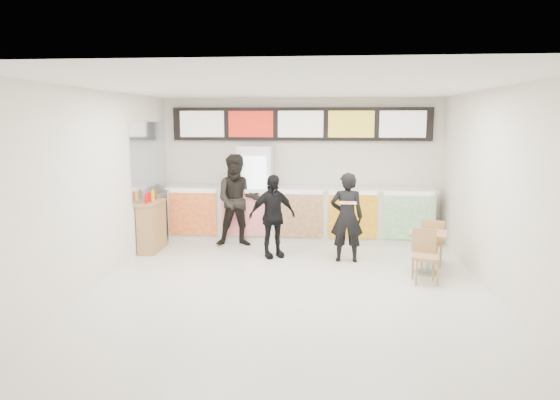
# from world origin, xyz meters

# --- Properties ---
(floor) EXTENTS (7.00, 7.00, 0.00)m
(floor) POSITION_xyz_m (0.00, 0.00, 0.00)
(floor) COLOR beige
(floor) RESTS_ON ground
(ceiling) EXTENTS (7.00, 7.00, 0.00)m
(ceiling) POSITION_xyz_m (0.00, 0.00, 3.00)
(ceiling) COLOR white
(ceiling) RESTS_ON wall_back
(wall_back) EXTENTS (6.00, 0.00, 6.00)m
(wall_back) POSITION_xyz_m (0.00, 3.50, 1.50)
(wall_back) COLOR silver
(wall_back) RESTS_ON floor
(wall_left) EXTENTS (0.00, 7.00, 7.00)m
(wall_left) POSITION_xyz_m (-3.00, 0.00, 1.50)
(wall_left) COLOR silver
(wall_left) RESTS_ON floor
(wall_right) EXTENTS (0.00, 7.00, 7.00)m
(wall_right) POSITION_xyz_m (3.00, 0.00, 1.50)
(wall_right) COLOR silver
(wall_right) RESTS_ON floor
(service_counter) EXTENTS (5.56, 0.77, 1.14)m
(service_counter) POSITION_xyz_m (0.00, 3.09, 0.57)
(service_counter) COLOR silver
(service_counter) RESTS_ON floor
(menu_board) EXTENTS (5.50, 0.14, 0.70)m
(menu_board) POSITION_xyz_m (0.00, 3.41, 2.45)
(menu_board) COLOR black
(menu_board) RESTS_ON wall_back
(drinks_fridge) EXTENTS (0.70, 0.67, 2.00)m
(drinks_fridge) POSITION_xyz_m (-0.93, 3.11, 1.00)
(drinks_fridge) COLOR white
(drinks_fridge) RESTS_ON floor
(mirror_panel) EXTENTS (0.01, 2.00, 1.50)m
(mirror_panel) POSITION_xyz_m (-2.99, 2.45, 1.75)
(mirror_panel) COLOR #B2B7BF
(mirror_panel) RESTS_ON wall_left
(customer_main) EXTENTS (0.60, 0.39, 1.62)m
(customer_main) POSITION_xyz_m (0.93, 1.57, 0.81)
(customer_main) COLOR black
(customer_main) RESTS_ON floor
(customer_left) EXTENTS (1.01, 0.84, 1.86)m
(customer_left) POSITION_xyz_m (-1.22, 2.52, 0.93)
(customer_left) COLOR black
(customer_left) RESTS_ON floor
(customer_mid) EXTENTS (0.98, 0.76, 1.55)m
(customer_mid) POSITION_xyz_m (-0.43, 1.74, 0.78)
(customer_mid) COLOR black
(customer_mid) RESTS_ON floor
(pizza_slice) EXTENTS (0.36, 0.36, 0.02)m
(pizza_slice) POSITION_xyz_m (0.93, 1.12, 1.16)
(pizza_slice) COLOR beige
(pizza_slice) RESTS_ON customer_main
(cafe_table) EXTENTS (0.75, 1.49, 0.84)m
(cafe_table) POSITION_xyz_m (2.25, 0.94, 0.49)
(cafe_table) COLOR tan
(cafe_table) RESTS_ON floor
(condiment_ledge) EXTENTS (0.35, 0.87, 1.16)m
(condiment_ledge) POSITION_xyz_m (-2.82, 1.97, 0.50)
(condiment_ledge) COLOR tan
(condiment_ledge) RESTS_ON floor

